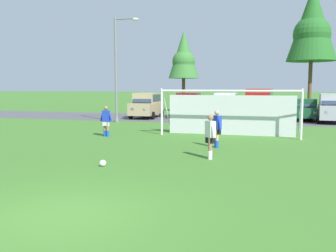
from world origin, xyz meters
TOP-DOWN VIEW (x-y plane):
  - ground_plane at (0.00, 15.00)m, footprint 400.00×400.00m
  - parking_lot_strip at (0.00, 24.19)m, footprint 52.00×8.40m
  - soccer_ball at (-1.35, 4.54)m, footprint 0.22×0.22m
  - soccer_goal at (1.75, 13.79)m, footprint 7.44×1.97m
  - player_striker_near at (-4.55, 11.47)m, footprint 0.74×0.27m
  - player_midfield_center at (1.69, 9.51)m, footprint 0.54×0.62m
  - player_defender_far at (1.85, 6.87)m, footprint 0.50×0.65m
  - parked_car_slot_far_left at (-6.54, 23.66)m, footprint 2.29×4.68m
  - parked_car_slot_left at (-3.17, 25.14)m, footprint 2.38×4.72m
  - parked_car_slot_center_left at (0.04, 25.44)m, footprint 2.28×4.67m
  - parked_car_slot_center at (2.94, 24.00)m, footprint 2.39×4.90m
  - parked_car_slot_center_right at (6.36, 24.81)m, footprint 2.29×4.33m
  - parked_car_slot_right at (8.28, 23.49)m, footprint 2.38×4.72m
  - tree_left_edge at (-5.45, 32.56)m, footprint 3.26×3.26m
  - tree_mid_left at (7.32, 31.54)m, footprint 4.62×4.62m
  - street_lamp at (-7.28, 19.30)m, footprint 2.00×0.32m

SIDE VIEW (x-z plane):
  - ground_plane at x=0.00m, z-range 0.00..0.00m
  - parking_lot_strip at x=0.00m, z-range 0.00..0.01m
  - soccer_ball at x=-1.35m, z-range 0.00..0.22m
  - player_striker_near at x=-4.55m, z-range 0.00..1.64m
  - player_midfield_center at x=1.69m, z-range 0.00..1.64m
  - player_defender_far at x=1.85m, z-range 0.00..1.64m
  - parked_car_slot_center_right at x=6.36m, z-range 0.02..1.74m
  - parked_car_slot_far_left at x=-6.54m, z-range 0.03..2.19m
  - parked_car_slot_left at x=-3.17m, z-range 0.03..2.19m
  - parked_car_slot_center_left at x=0.04m, z-range 0.03..2.19m
  - parked_car_slot_right at x=8.28m, z-range 0.03..2.19m
  - soccer_goal at x=1.75m, z-range 0.01..2.58m
  - parked_car_slot_center at x=2.94m, z-range 0.08..2.60m
  - street_lamp at x=-7.28m, z-range 0.14..7.90m
  - tree_left_edge at x=-5.45m, z-range 1.62..10.30m
  - tree_mid_left at x=7.32m, z-range 2.31..14.62m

